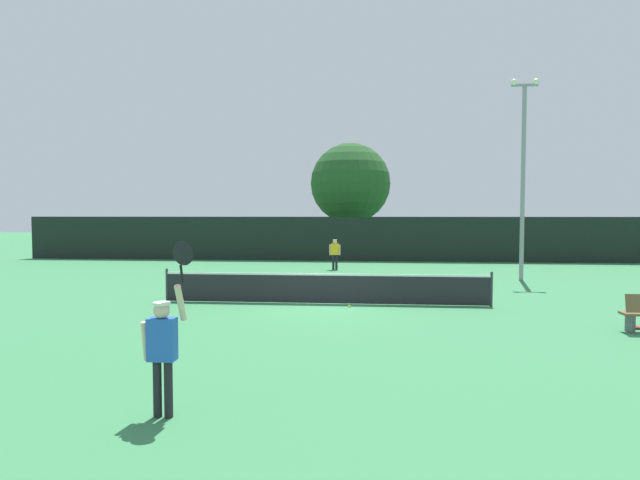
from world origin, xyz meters
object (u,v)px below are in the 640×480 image
at_px(light_pole, 523,167).
at_px(parked_car_mid, 377,241).
at_px(tennis_ball, 349,306).
at_px(spare_racket, 633,326).
at_px(player_receiving, 335,251).
at_px(parked_car_near, 307,242).
at_px(large_tree, 350,183).
at_px(parked_car_far, 496,244).
at_px(player_serving, 163,341).

distance_m(light_pole, parked_car_mid, 18.64).
height_order(tennis_ball, spare_racket, tennis_ball).
xyz_separation_m(player_receiving, tennis_ball, (1.11, -10.66, -0.90)).
distance_m(player_receiving, parked_car_near, 11.43).
distance_m(large_tree, parked_car_mid, 5.71).
bearing_deg(light_pole, parked_car_far, 80.76).
bearing_deg(player_serving, parked_car_mid, 83.94).
bearing_deg(parked_car_mid, parked_car_near, -144.95).
height_order(player_serving, player_receiving, player_serving).
xyz_separation_m(parked_car_near, parked_car_far, (13.15, -1.01, 0.00)).
bearing_deg(player_serving, spare_racket, 35.11).
distance_m(player_serving, tennis_ball, 9.17).
bearing_deg(tennis_ball, light_pole, 45.26).
bearing_deg(tennis_ball, parked_car_mid, 87.09).
relative_size(spare_racket, parked_car_near, 0.12).
relative_size(player_receiving, parked_car_mid, 0.35).
bearing_deg(spare_racket, player_receiving, 123.08).
height_order(player_serving, parked_car_mid, player_serving).
xyz_separation_m(parked_car_mid, parked_car_far, (8.10, -3.65, 0.00)).
bearing_deg(parked_car_far, player_receiving, -137.27).
relative_size(player_serving, light_pole, 0.29).
xyz_separation_m(light_pole, parked_car_far, (2.21, 13.56, -4.06)).
height_order(tennis_ball, parked_car_far, parked_car_far).
relative_size(spare_racket, light_pole, 0.06).
bearing_deg(parked_car_far, spare_racket, -96.58).
bearing_deg(player_receiving, parked_car_mid, -99.69).
distance_m(tennis_ball, parked_car_mid, 24.44).
relative_size(tennis_ball, parked_car_far, 0.02).
relative_size(tennis_ball, spare_racket, 0.13).
relative_size(tennis_ball, parked_car_near, 0.02).
xyz_separation_m(player_receiving, large_tree, (0.44, 10.39, 4.05)).
height_order(player_receiving, spare_racket, player_receiving).
bearing_deg(player_receiving, large_tree, -92.41).
xyz_separation_m(player_serving, large_tree, (1.62, 29.86, 3.90)).
bearing_deg(parked_car_near, player_receiving, -79.48).
distance_m(player_serving, player_receiving, 19.51).
bearing_deg(large_tree, tennis_ball, -88.18).
distance_m(light_pole, large_tree, 15.90).
bearing_deg(spare_racket, large_tree, 108.81).
relative_size(player_serving, large_tree, 0.32).
distance_m(parked_car_near, parked_car_mid, 5.70).
height_order(spare_racket, parked_car_far, parked_car_far).
bearing_deg(player_serving, player_receiving, 86.52).
distance_m(tennis_ball, parked_car_near, 22.11).
bearing_deg(parked_car_mid, large_tree, -112.12).
height_order(tennis_ball, light_pole, light_pole).
height_order(parked_car_near, parked_car_far, same).
height_order(tennis_ball, parked_car_near, parked_car_near).
bearing_deg(parked_car_mid, player_serving, -88.53).
bearing_deg(spare_racket, parked_car_mid, 102.71).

